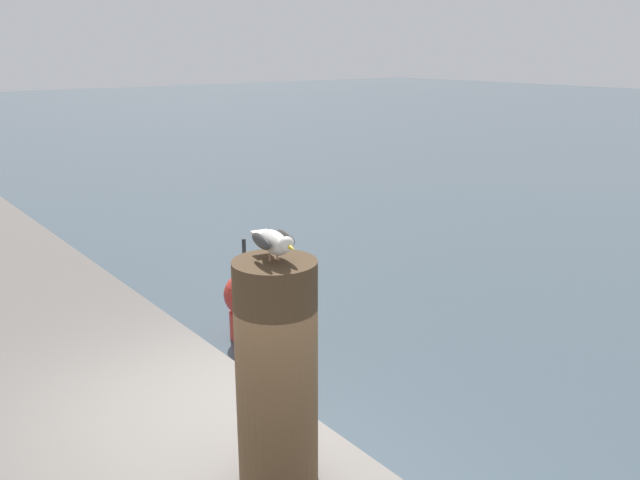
# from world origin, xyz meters

# --- Properties ---
(mooring_post) EXTENTS (0.38, 0.38, 1.11)m
(mooring_post) POSITION_xyz_m (0.41, -0.47, 2.16)
(mooring_post) COLOR #4C3823
(mooring_post) RESTS_ON harbor_quay
(seagull) EXTENTS (0.39, 0.18, 0.14)m
(seagull) POSITION_xyz_m (0.41, -0.47, 2.81)
(seagull) COLOR tan
(seagull) RESTS_ON mooring_post
(channel_buoy) EXTENTS (0.56, 0.56, 1.33)m
(channel_buoy) POSITION_xyz_m (-4.09, 2.08, 0.48)
(channel_buoy) COLOR red
(channel_buoy) RESTS_ON ground_plane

